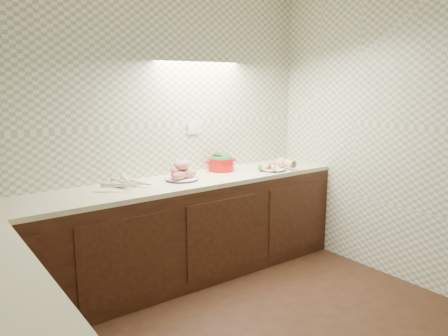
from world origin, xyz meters
TOP-DOWN VIEW (x-y plane):
  - room at (0.00, 0.00)m, footprint 3.60×3.60m
  - counter at (-0.68, 0.68)m, footprint 3.60×3.60m
  - parsnip_pile at (-0.23, 1.53)m, footprint 0.42×0.45m
  - sweet_potato_plate at (0.25, 1.53)m, footprint 0.29×0.29m
  - onion_bowl at (0.30, 1.64)m, footprint 0.15×0.15m
  - dutch_oven at (0.77, 1.65)m, footprint 0.31×0.27m
  - veg_plate at (1.23, 1.36)m, footprint 0.36×0.25m

SIDE VIEW (x-z plane):
  - counter at x=-0.68m, z-range 0.00..0.90m
  - parsnip_pile at x=-0.23m, z-range 0.89..0.97m
  - veg_plate at x=1.23m, z-range 0.88..1.00m
  - onion_bowl at x=0.30m, z-range 0.88..1.00m
  - sweet_potato_plate at x=0.25m, z-range 0.88..1.06m
  - dutch_oven at x=0.77m, z-range 0.90..1.07m
  - room at x=0.00m, z-range 0.33..2.93m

